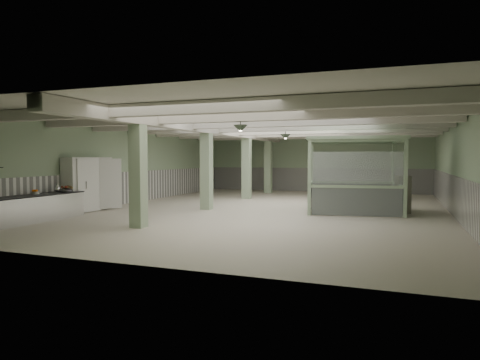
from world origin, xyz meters
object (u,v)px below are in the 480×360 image
(guard_booth, at_px, (354,163))
(filing_cabinet, at_px, (403,194))
(prep_counter, at_px, (13,211))
(walkin_cooler, at_px, (89,185))

(guard_booth, xyz_separation_m, filing_cabinet, (1.84, 0.31, -1.23))
(prep_counter, bearing_deg, walkin_cooler, 91.31)
(walkin_cooler, distance_m, guard_booth, 10.67)
(walkin_cooler, relative_size, guard_booth, 0.57)
(prep_counter, distance_m, guard_booth, 12.40)
(prep_counter, relative_size, guard_booth, 1.34)
(walkin_cooler, bearing_deg, filing_cabinet, 18.46)
(walkin_cooler, distance_m, filing_cabinet, 12.48)
(walkin_cooler, xyz_separation_m, guard_booth, (9.99, 3.64, 0.88))
(prep_counter, xyz_separation_m, walkin_cooler, (-0.08, 3.66, 0.62))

